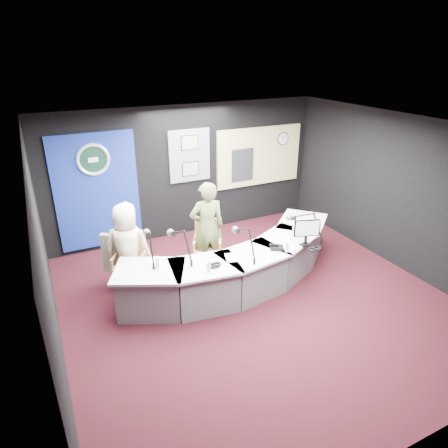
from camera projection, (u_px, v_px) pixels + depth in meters
name	position (u px, v px, depth m)	size (l,w,h in m)	color
ground	(256.00, 300.00, 6.61)	(6.00, 6.00, 0.00)	black
ceiling	(263.00, 130.00, 5.47)	(6.00, 6.00, 0.02)	silver
wall_back	(187.00, 172.00, 8.50)	(6.00, 0.02, 2.80)	black
wall_front	(429.00, 345.00, 3.57)	(6.00, 0.02, 2.80)	black
wall_left	(45.00, 266.00, 4.84)	(0.02, 6.00, 2.80)	black
wall_right	(402.00, 194.00, 7.23)	(0.02, 6.00, 2.80)	black
broadcast_desk	(238.00, 266.00, 6.88)	(4.50, 1.90, 0.75)	silver
backdrop_panel	(97.00, 192.00, 7.78)	(1.60, 0.05, 2.30)	navy
agency_seal	(93.00, 160.00, 7.48)	(0.63, 0.63, 0.07)	silver
seal_center	(93.00, 160.00, 7.49)	(0.48, 0.48, 0.01)	black
pinboard	(190.00, 156.00, 8.35)	(0.90, 0.04, 1.10)	slate
framed_photo_upper	(190.00, 143.00, 8.22)	(0.34, 0.02, 0.27)	gray
framed_photo_lower	(191.00, 169.00, 8.44)	(0.34, 0.02, 0.27)	gray
booth_window_frame	(259.00, 156.00, 9.11)	(2.12, 0.06, 1.32)	#CCBF7F
booth_glow	(259.00, 156.00, 9.11)	(2.00, 0.02, 1.20)	#FFC7A1
equipment_rack	(242.00, 165.00, 8.97)	(0.55, 0.02, 0.75)	black
wall_clock	(283.00, 139.00, 9.19)	(0.28, 0.28, 0.01)	white
armchair_left	(130.00, 266.00, 6.76)	(0.50, 0.50, 0.88)	#9F7D49
armchair_right	(208.00, 248.00, 7.32)	(0.52, 0.52, 0.93)	#9F7D49
draped_jacket	(117.00, 253.00, 6.80)	(0.50, 0.10, 0.70)	#6D695C
person_man	(128.00, 248.00, 6.62)	(0.77, 0.50, 1.57)	#FEECCB
person_woman	(207.00, 228.00, 7.16)	(0.63, 0.41, 1.72)	#5C6A37
computer_monitor	(307.00, 228.00, 6.66)	(0.49, 0.03, 0.33)	black
desk_phone	(277.00, 248.00, 6.65)	(0.21, 0.17, 0.05)	black
headphones_near	(315.00, 249.00, 6.63)	(0.20, 0.20, 0.03)	black
headphones_far	(214.00, 265.00, 6.13)	(0.21, 0.21, 0.03)	black
paper_stack	(154.00, 261.00, 6.27)	(0.20, 0.29, 0.00)	white
notepad	(232.00, 257.00, 6.39)	(0.20, 0.29, 0.00)	white
boom_mic_a	(149.00, 243.00, 6.20)	(0.21, 0.73, 0.60)	black
boom_mic_b	(180.00, 242.00, 6.24)	(0.23, 0.73, 0.60)	black
boom_mic_c	(245.00, 239.00, 6.32)	(0.16, 0.74, 0.60)	black
boom_mic_d	(306.00, 224.00, 6.87)	(0.42, 0.66, 0.60)	black
water_bottles	(251.00, 247.00, 6.53)	(3.12, 0.61, 0.18)	silver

